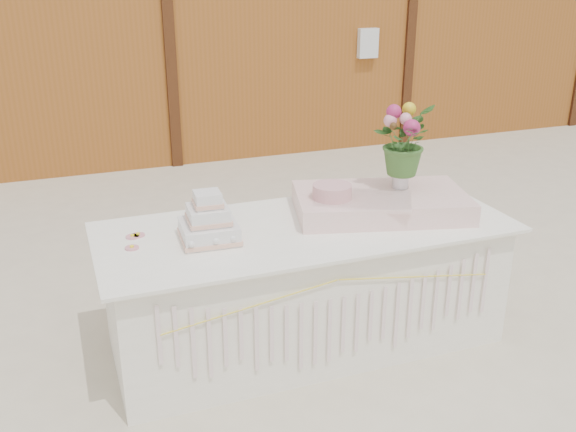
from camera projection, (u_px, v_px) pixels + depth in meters
name	position (u px, v px, depth m)	size (l,w,h in m)	color
ground	(305.00, 340.00, 4.00)	(80.00, 80.00, 0.00)	beige
barn	(139.00, 5.00, 8.61)	(12.60, 4.60, 3.30)	brown
cake_table	(306.00, 285.00, 3.85)	(2.40, 1.00, 0.77)	white
wedding_cake	(209.00, 224.00, 3.49)	(0.33, 0.33, 0.28)	silver
pink_cake_stand	(332.00, 200.00, 3.78)	(0.29, 0.29, 0.21)	silver
satin_runner	(381.00, 203.00, 3.89)	(1.02, 0.59, 0.13)	#FFD1CD
flower_vase	(400.00, 177.00, 3.93)	(0.10, 0.10, 0.14)	silver
bouquet	(403.00, 133.00, 3.83)	(0.37, 0.32, 0.41)	#366327
loose_flowers	(138.00, 245.00, 3.43)	(0.15, 0.36, 0.02)	#D07F8E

